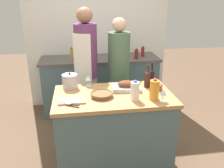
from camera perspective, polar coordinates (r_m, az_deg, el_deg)
The scene contains 21 objects.
ground_plane at distance 3.07m, azimuth 0.32°, elevation -18.30°, with size 12.00×12.00×0.00m, color brown.
kitchen_island at distance 2.80m, azimuth 0.34°, elevation -11.06°, with size 1.29×0.74×0.91m.
back_counter at distance 4.12m, azimuth -2.82°, elevation 0.01°, with size 1.96×0.60×0.94m.
back_wall at distance 4.25m, azimuth -3.51°, elevation 11.90°, with size 2.46×0.10×2.55m.
roasting_pan at distance 2.70m, azimuth 3.52°, elevation -0.57°, with size 0.33×0.23×0.11m.
wicker_basket at distance 2.53m, azimuth -2.48°, elevation -2.52°, with size 0.24×0.24×0.05m.
cutting_board at distance 2.45m, azimuth -9.64°, elevation -4.00°, with size 0.28×0.17×0.02m.
stock_pot at distance 2.79m, azimuth -10.10°, elevation 0.71°, with size 0.18×0.18×0.18m.
mixing_bowl at distance 2.76m, azimuth 10.80°, elevation -0.58°, with size 0.13×0.13×0.07m.
juice_jug at distance 2.47m, azimuth 10.16°, elevation -1.41°, with size 0.10×0.10×0.23m.
milk_jug at distance 2.44m, azimuth 5.53°, elevation -1.66°, with size 0.09×0.09×0.21m.
wine_bottle_green at distance 2.78m, azimuth 8.55°, elevation 1.38°, with size 0.07×0.07×0.28m.
wine_bottle_dark at distance 2.86m, azimuth 9.51°, elevation 1.83°, with size 0.07×0.07×0.28m.
wine_glass_left at distance 2.80m, azimuth -5.76°, elevation 1.39°, with size 0.07×0.07×0.14m.
wine_glass_right at distance 2.44m, azimuth 12.22°, elevation -2.04°, with size 0.07×0.07×0.13m.
knife_chef at distance 2.37m, azimuth -10.26°, elevation -4.64°, with size 0.22×0.15×0.01m.
condiment_bottle_tall at distance 4.08m, azimuth 7.41°, elevation 7.69°, with size 0.05×0.05×0.17m.
condiment_bottle_short at distance 3.98m, azimuth -9.62°, elevation 7.27°, with size 0.05×0.05×0.18m.
condiment_bottle_extra at distance 3.92m, azimuth 5.89°, elevation 7.16°, with size 0.06×0.06×0.17m.
person_cook_aproned at distance 3.27m, azimuth -6.16°, elevation 4.25°, with size 0.32×0.34×1.79m.
person_cook_guest at distance 3.36m, azimuth 1.62°, elevation 3.30°, with size 0.30×0.30×1.65m.
Camera 1 is at (-0.37, -2.35, 1.94)m, focal length 38.00 mm.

